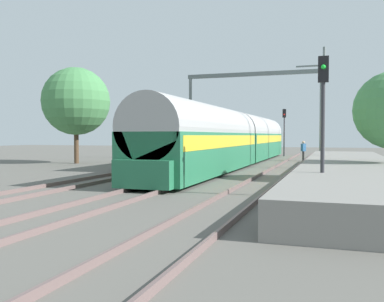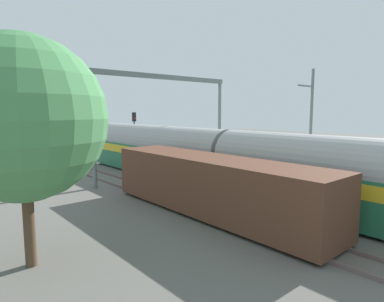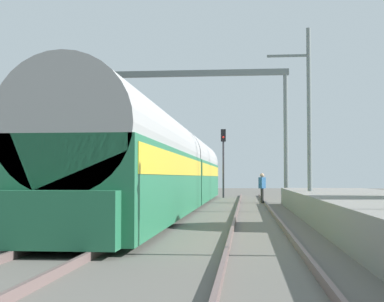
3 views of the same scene
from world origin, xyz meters
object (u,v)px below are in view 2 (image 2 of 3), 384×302
at_px(freight_car, 212,185).
at_px(railway_signal_far, 134,130).
at_px(person_crossing, 212,159).
at_px(catenary_gantry, 166,105).
at_px(passenger_train, 229,162).

distance_m(freight_car, railway_signal_far, 18.10).
bearing_deg(railway_signal_far, freight_car, -108.81).
bearing_deg(person_crossing, catenary_gantry, -60.12).
distance_m(freight_car, person_crossing, 12.02).
xyz_separation_m(freight_car, catenary_gantry, (3.89, 9.10, 4.13)).
distance_m(railway_signal_far, catenary_gantry, 8.53).
relative_size(railway_signal_far, catenary_gantry, 0.41).
xyz_separation_m(passenger_train, freight_car, (-3.89, -2.46, -0.50)).
relative_size(person_crossing, catenary_gantry, 0.14).
relative_size(passenger_train, freight_car, 2.53).
xyz_separation_m(person_crossing, railway_signal_far, (-2.56, 8.43, 2.17)).
distance_m(passenger_train, catenary_gantry, 7.57).
bearing_deg(catenary_gantry, passenger_train, -90.00).
bearing_deg(passenger_train, freight_car, -147.70).
height_order(passenger_train, freight_car, passenger_train).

